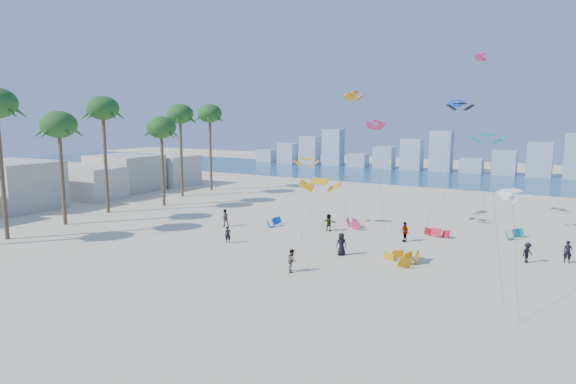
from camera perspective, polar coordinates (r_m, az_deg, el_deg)
The scene contains 10 objects.
ground at distance 38.73m, azimuth -16.22°, elevation -9.39°, with size 220.00×220.00×0.00m, color beige.
ocean at distance 101.46m, azimuth 14.69°, elevation 1.77°, with size 220.00×220.00×0.00m, color navy.
kitesurfer_near at distance 47.29m, azimuth -6.79°, elevation -4.82°, with size 0.57×0.37×1.57m, color black.
kitesurfer_mid at distance 38.58m, azimuth 0.47°, elevation -7.74°, with size 0.85×0.66×1.76m, color gray.
kitesurfers_far at distance 47.76m, azimuth 8.83°, elevation -4.57°, with size 32.90×8.59×1.92m.
grounded_kites at distance 48.91m, azimuth 12.00°, elevation -4.92°, with size 24.44×16.72×0.94m.
flying_kites at distance 48.50m, azimuth 15.51°, elevation 7.50°, with size 32.99×29.79×18.47m.
palm_row at distance 63.88m, azimuth -19.67°, elevation 7.98°, with size 7.18×44.80×14.30m.
beachfront_buildings at distance 76.68m, azimuth -22.41°, elevation 1.23°, with size 11.50×43.00×6.00m.
distant_skyline at distance 111.08m, azimuth 15.57°, elevation 3.92°, with size 85.00×3.00×8.40m.
Camera 1 is at (27.05, -25.07, 11.83)m, focal length 31.51 mm.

